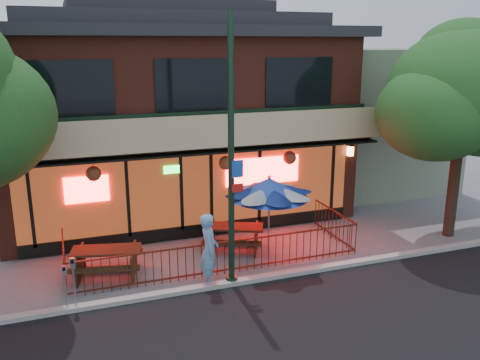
# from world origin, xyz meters

# --- Properties ---
(ground) EXTENTS (80.00, 80.00, 0.00)m
(ground) POSITION_xyz_m (0.00, 0.00, 0.00)
(ground) COLOR gray
(ground) RESTS_ON ground
(curb) EXTENTS (80.00, 0.25, 0.12)m
(curb) POSITION_xyz_m (0.00, -0.50, 0.06)
(curb) COLOR #999993
(curb) RESTS_ON ground
(restaurant_building) EXTENTS (12.96, 9.49, 8.05)m
(restaurant_building) POSITION_xyz_m (0.00, 7.11, 4.13)
(restaurant_building) COLOR maroon
(restaurant_building) RESTS_ON ground
(neighbor_building) EXTENTS (6.00, 7.00, 6.00)m
(neighbor_building) POSITION_xyz_m (9.00, 7.70, 3.00)
(neighbor_building) COLOR gray
(neighbor_building) RESTS_ON ground
(patio_fence) EXTENTS (8.44, 2.62, 1.00)m
(patio_fence) POSITION_xyz_m (0.00, 0.50, 0.63)
(patio_fence) COLOR #4C1C10
(patio_fence) RESTS_ON ground
(street_light) EXTENTS (0.43, 0.32, 7.00)m
(street_light) POSITION_xyz_m (0.00, -0.40, 3.15)
(street_light) COLOR black
(street_light) RESTS_ON ground
(street_tree_right) EXTENTS (4.80, 4.80, 7.02)m
(street_tree_right) POSITION_xyz_m (8.04, 0.59, 4.96)
(street_tree_right) COLOR #35241A
(street_tree_right) RESTS_ON ground
(picnic_table_left) EXTENTS (2.14, 1.81, 0.80)m
(picnic_table_left) POSITION_xyz_m (-3.10, 1.18, 0.53)
(picnic_table_left) COLOR #382514
(picnic_table_left) RESTS_ON ground
(picnic_table_right) EXTENTS (2.23, 2.02, 0.78)m
(picnic_table_right) POSITION_xyz_m (0.80, 1.78, 0.51)
(picnic_table_right) COLOR #382313
(picnic_table_right) RESTS_ON ground
(patio_umbrella) EXTENTS (2.28, 2.28, 2.60)m
(patio_umbrella) POSITION_xyz_m (1.52, 0.70, 2.22)
(patio_umbrella) COLOR gray
(patio_umbrella) RESTS_ON ground
(pedestrian) EXTENTS (0.64, 0.83, 2.02)m
(pedestrian) POSITION_xyz_m (-0.60, -0.35, 1.01)
(pedestrian) COLOR #65A0CB
(pedestrian) RESTS_ON ground
(parking_meter_near) EXTENTS (0.13, 0.11, 1.33)m
(parking_meter_near) POSITION_xyz_m (-4.00, -0.40, 0.90)
(parking_meter_near) COLOR gray
(parking_meter_near) RESTS_ON ground
(parking_meter_far) EXTENTS (0.13, 0.12, 1.20)m
(parking_meter_far) POSITION_xyz_m (-4.20, -0.48, 0.81)
(parking_meter_far) COLOR #9A9DA2
(parking_meter_far) RESTS_ON ground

